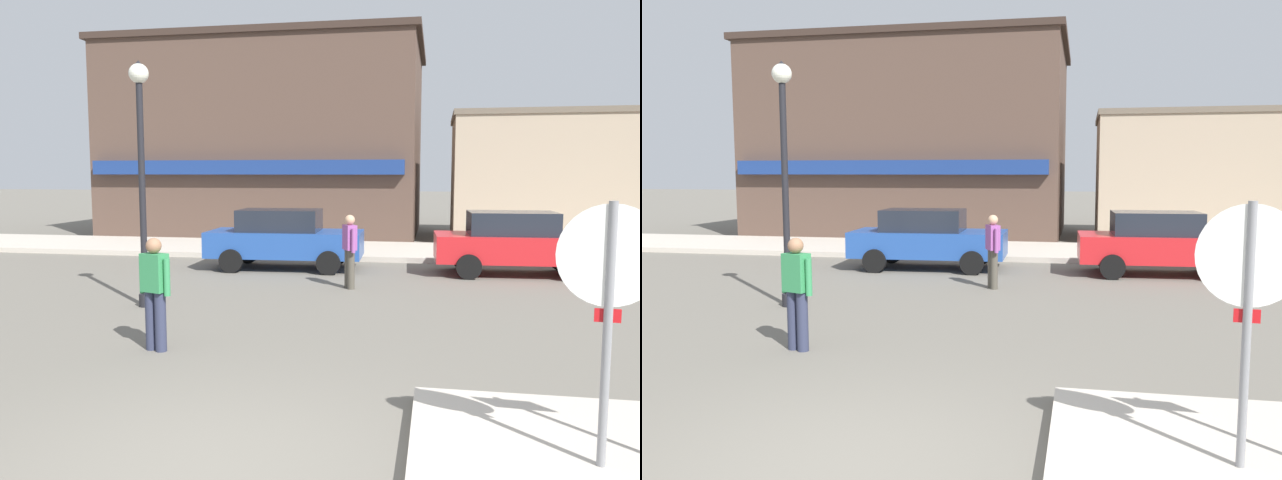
# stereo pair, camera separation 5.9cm
# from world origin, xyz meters

# --- Properties ---
(ground_plane) EXTENTS (160.00, 160.00, 0.00)m
(ground_plane) POSITION_xyz_m (0.00, 0.00, 0.00)
(ground_plane) COLOR #6B665B
(kerb_far) EXTENTS (80.00, 4.00, 0.15)m
(kerb_far) POSITION_xyz_m (0.00, 14.66, 0.07)
(kerb_far) COLOR beige
(kerb_far) RESTS_ON ground
(stop_sign) EXTENTS (0.82, 0.09, 2.30)m
(stop_sign) POSITION_xyz_m (3.21, 0.45, 1.52)
(stop_sign) COLOR gray
(stop_sign) RESTS_ON ground
(lamp_post) EXTENTS (0.36, 0.36, 4.54)m
(lamp_post) POSITION_xyz_m (-3.52, 6.03, 2.96)
(lamp_post) COLOR black
(lamp_post) RESTS_ON ground
(parked_car_nearest) EXTENTS (4.07, 2.02, 1.56)m
(parked_car_nearest) POSITION_xyz_m (-2.06, 11.05, 0.81)
(parked_car_nearest) COLOR #234C9E
(parked_car_nearest) RESTS_ON ground
(parked_car_second) EXTENTS (4.08, 2.02, 1.56)m
(parked_car_second) POSITION_xyz_m (3.79, 11.15, 0.81)
(parked_car_second) COLOR red
(parked_car_second) RESTS_ON ground
(pedestrian_crossing_near) EXTENTS (0.36, 0.53, 1.61)m
(pedestrian_crossing_near) POSITION_xyz_m (0.01, 8.58, 0.87)
(pedestrian_crossing_near) COLOR #4C473D
(pedestrian_crossing_near) RESTS_ON ground
(pedestrian_crossing_far) EXTENTS (0.55, 0.32, 1.61)m
(pedestrian_crossing_far) POSITION_xyz_m (-2.03, 3.34, 0.87)
(pedestrian_crossing_far) COLOR #2D334C
(pedestrian_crossing_far) RESTS_ON ground
(building_corner_shop) EXTENTS (12.30, 8.43, 7.60)m
(building_corner_shop) POSITION_xyz_m (-4.91, 20.62, 3.80)
(building_corner_shop) COLOR brown
(building_corner_shop) RESTS_ON ground
(building_storefront_left_near) EXTENTS (7.14, 5.51, 4.66)m
(building_storefront_left_near) POSITION_xyz_m (5.93, 19.75, 2.33)
(building_storefront_left_near) COLOR tan
(building_storefront_left_near) RESTS_ON ground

